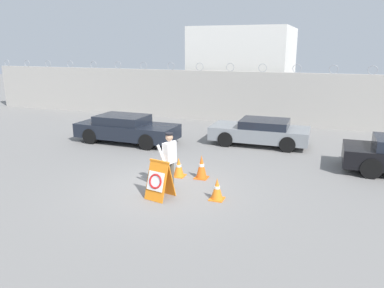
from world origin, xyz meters
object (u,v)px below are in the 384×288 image
Objects in this scene: traffic_cone_far at (217,189)px; parked_car_rear_sedan at (260,132)px; parked_car_front_coupe at (126,129)px; security_guard at (169,158)px; barricade_sign at (159,180)px; traffic_cone_mid at (179,167)px; traffic_cone_near at (202,167)px.

parked_car_rear_sedan reaches higher than traffic_cone_far.
security_guard is at bearing -46.97° from parked_car_front_coupe.
security_guard is 0.38× the size of parked_car_front_coupe.
security_guard is at bearing 75.02° from parked_car_rear_sedan.
barricade_sign is 1.99m from traffic_cone_mid.
security_guard is 1.38m from traffic_cone_mid.
security_guard reaches higher than barricade_sign.
security_guard reaches higher than traffic_cone_near.
parked_car_front_coupe reaches higher than traffic_cone_far.
traffic_cone_far is at bearing 28.60° from barricade_sign.
barricade_sign is at bearing -163.15° from traffic_cone_far.
parked_car_front_coupe is at bearing 139.92° from traffic_cone_far.
barricade_sign is at bearing 76.53° from parked_car_rear_sedan.
security_guard is 2.75× the size of traffic_cone_mid.
parked_car_front_coupe is at bearing 145.11° from traffic_cone_near.
security_guard is (-0.00, 0.78, 0.44)m from barricade_sign.
security_guard reaches higher than parked_car_front_coupe.
barricade_sign is 1.71m from traffic_cone_far.
barricade_sign is 1.76× the size of traffic_cone_far.
parked_car_front_coupe reaches higher than barricade_sign.
barricade_sign reaches higher than traffic_cone_mid.
parked_car_front_coupe is 1.08× the size of parked_car_rear_sedan.
traffic_cone_far is (1.62, -0.29, -0.69)m from security_guard.
parked_car_front_coupe reaches higher than parked_car_rear_sedan.
barricade_sign is 6.91m from parked_car_front_coupe.
parked_car_rear_sedan is (1.61, 7.19, 0.04)m from barricade_sign.
traffic_cone_mid is at bearing 141.08° from traffic_cone_far.
traffic_cone_near is 0.81m from traffic_cone_mid.
parked_car_rear_sedan is at bearing 17.19° from parked_car_front_coupe.
traffic_cone_near is (0.60, 2.05, -0.17)m from barricade_sign.
barricade_sign is at bearing -84.19° from traffic_cone_mid.
barricade_sign is 0.26× the size of parked_car_rear_sedan.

